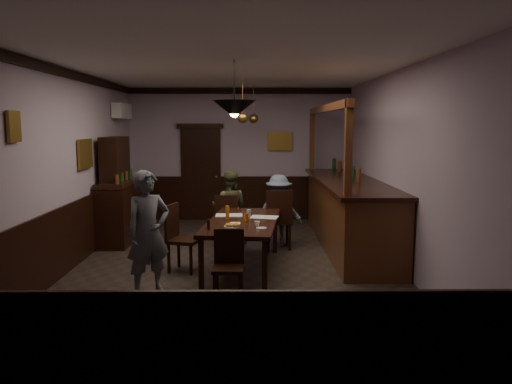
{
  "coord_description": "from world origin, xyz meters",
  "views": [
    {
      "loc": [
        0.28,
        -7.38,
        2.16
      ],
      "look_at": [
        0.33,
        0.17,
        1.15
      ],
      "focal_mm": 35.0,
      "sensor_mm": 36.0,
      "label": 1
    }
  ],
  "objects_px": {
    "chair_far_right": "(279,217)",
    "chair_near": "(229,262)",
    "bar_counter": "(348,211)",
    "soda_can": "(247,218)",
    "sideboard": "(119,200)",
    "person_standing": "(148,233)",
    "pendant_brass_mid": "(243,118)",
    "dining_table": "(243,224)",
    "person_seated_right": "(279,210)",
    "chair_side": "(179,235)",
    "pendant_brass_far": "(254,119)",
    "person_seated_left": "(229,208)",
    "chair_far_left": "(227,219)",
    "coffee_cup": "(257,224)",
    "pendant_iron": "(234,109)"
  },
  "relations": [
    {
      "from": "chair_far_right",
      "to": "person_seated_right",
      "type": "distance_m",
      "value": 0.29
    },
    {
      "from": "chair_side",
      "to": "pendant_brass_mid",
      "type": "bearing_deg",
      "value": -8.63
    },
    {
      "from": "person_standing",
      "to": "pendant_brass_mid",
      "type": "xyz_separation_m",
      "value": [
        1.15,
        3.03,
        1.5
      ]
    },
    {
      "from": "chair_far_right",
      "to": "pendant_iron",
      "type": "distance_m",
      "value": 2.77
    },
    {
      "from": "sideboard",
      "to": "person_seated_right",
      "type": "bearing_deg",
      "value": -6.12
    },
    {
      "from": "pendant_iron",
      "to": "pendant_brass_mid",
      "type": "relative_size",
      "value": 0.91
    },
    {
      "from": "dining_table",
      "to": "person_standing",
      "type": "height_order",
      "value": "person_standing"
    },
    {
      "from": "chair_far_right",
      "to": "chair_near",
      "type": "relative_size",
      "value": 1.21
    },
    {
      "from": "dining_table",
      "to": "sideboard",
      "type": "distance_m",
      "value": 2.96
    },
    {
      "from": "chair_side",
      "to": "person_seated_left",
      "type": "bearing_deg",
      "value": -5.74
    },
    {
      "from": "pendant_brass_far",
      "to": "pendant_iron",
      "type": "bearing_deg",
      "value": -93.84
    },
    {
      "from": "pendant_brass_mid",
      "to": "person_seated_left",
      "type": "bearing_deg",
      "value": -127.96
    },
    {
      "from": "dining_table",
      "to": "soda_can",
      "type": "distance_m",
      "value": 0.18
    },
    {
      "from": "person_seated_right",
      "to": "coffee_cup",
      "type": "height_order",
      "value": "person_seated_right"
    },
    {
      "from": "coffee_cup",
      "to": "pendant_brass_far",
      "type": "xyz_separation_m",
      "value": [
        -0.04,
        3.54,
        1.5
      ]
    },
    {
      "from": "bar_counter",
      "to": "chair_far_left",
      "type": "bearing_deg",
      "value": -176.37
    },
    {
      "from": "person_seated_left",
      "to": "chair_far_left",
      "type": "bearing_deg",
      "value": 88.82
    },
    {
      "from": "person_seated_right",
      "to": "bar_counter",
      "type": "xyz_separation_m",
      "value": [
        1.24,
        -0.04,
        -0.01
      ]
    },
    {
      "from": "pendant_iron",
      "to": "coffee_cup",
      "type": "bearing_deg",
      "value": 41.56
    },
    {
      "from": "chair_far_left",
      "to": "pendant_brass_far",
      "type": "relative_size",
      "value": 1.18
    },
    {
      "from": "pendant_iron",
      "to": "person_standing",
      "type": "bearing_deg",
      "value": -163.12
    },
    {
      "from": "chair_far_left",
      "to": "soda_can",
      "type": "height_order",
      "value": "chair_far_left"
    },
    {
      "from": "soda_can",
      "to": "sideboard",
      "type": "xyz_separation_m",
      "value": [
        -2.4,
        1.93,
        -0.03
      ]
    },
    {
      "from": "coffee_cup",
      "to": "bar_counter",
      "type": "bearing_deg",
      "value": 56.54
    },
    {
      "from": "pendant_brass_far",
      "to": "coffee_cup",
      "type": "bearing_deg",
      "value": -89.32
    },
    {
      "from": "chair_near",
      "to": "sideboard",
      "type": "distance_m",
      "value": 3.83
    },
    {
      "from": "bar_counter",
      "to": "pendant_brass_mid",
      "type": "bearing_deg",
      "value": 166.56
    },
    {
      "from": "chair_far_right",
      "to": "pendant_iron",
      "type": "bearing_deg",
      "value": 67.59
    },
    {
      "from": "chair_near",
      "to": "person_seated_right",
      "type": "bearing_deg",
      "value": 76.56
    },
    {
      "from": "chair_side",
      "to": "pendant_iron",
      "type": "height_order",
      "value": "pendant_iron"
    },
    {
      "from": "chair_side",
      "to": "chair_near",
      "type": "bearing_deg",
      "value": -131.21
    },
    {
      "from": "pendant_brass_far",
      "to": "chair_side",
      "type": "bearing_deg",
      "value": -109.83
    },
    {
      "from": "chair_far_left",
      "to": "chair_side",
      "type": "relative_size",
      "value": 0.95
    },
    {
      "from": "chair_far_right",
      "to": "bar_counter",
      "type": "relative_size",
      "value": 0.24
    },
    {
      "from": "chair_far_left",
      "to": "pendant_iron",
      "type": "distance_m",
      "value": 2.81
    },
    {
      "from": "soda_can",
      "to": "chair_near",
      "type": "bearing_deg",
      "value": -99.94
    },
    {
      "from": "chair_far_right",
      "to": "bar_counter",
      "type": "height_order",
      "value": "bar_counter"
    },
    {
      "from": "dining_table",
      "to": "pendant_iron",
      "type": "height_order",
      "value": "pendant_iron"
    },
    {
      "from": "chair_near",
      "to": "pendant_iron",
      "type": "xyz_separation_m",
      "value": [
        0.06,
        0.52,
        1.89
      ]
    },
    {
      "from": "person_standing",
      "to": "soda_can",
      "type": "bearing_deg",
      "value": 2.73
    },
    {
      "from": "dining_table",
      "to": "person_seated_right",
      "type": "height_order",
      "value": "person_seated_right"
    },
    {
      "from": "chair_side",
      "to": "pendant_brass_far",
      "type": "relative_size",
      "value": 1.24
    },
    {
      "from": "chair_far_left",
      "to": "soda_can",
      "type": "xyz_separation_m",
      "value": [
        0.36,
        -1.43,
        0.29
      ]
    },
    {
      "from": "person_standing",
      "to": "soda_can",
      "type": "height_order",
      "value": "person_standing"
    },
    {
      "from": "chair_far_left",
      "to": "person_standing",
      "type": "relative_size",
      "value": 0.6
    },
    {
      "from": "dining_table",
      "to": "coffee_cup",
      "type": "distance_m",
      "value": 0.58
    },
    {
      "from": "person_seated_right",
      "to": "soda_can",
      "type": "relative_size",
      "value": 10.72
    },
    {
      "from": "coffee_cup",
      "to": "pendant_brass_mid",
      "type": "height_order",
      "value": "pendant_brass_mid"
    },
    {
      "from": "dining_table",
      "to": "chair_far_left",
      "type": "height_order",
      "value": "chair_far_left"
    },
    {
      "from": "sideboard",
      "to": "bar_counter",
      "type": "xyz_separation_m",
      "value": [
        4.2,
        -0.36,
        -0.15
      ]
    }
  ]
}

